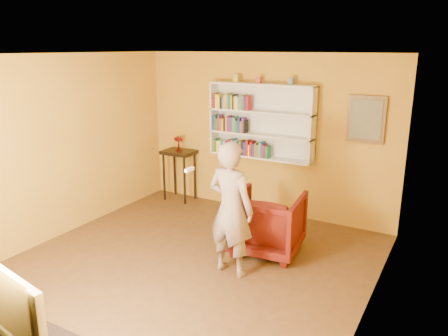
{
  "coord_description": "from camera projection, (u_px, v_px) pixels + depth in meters",
  "views": [
    {
      "loc": [
        2.97,
        -4.13,
        2.79
      ],
      "look_at": [
        0.21,
        0.75,
        1.22
      ],
      "focal_mm": 35.0,
      "sensor_mm": 36.0,
      "label": 1
    }
  ],
  "objects": [
    {
      "name": "room_shell",
      "position": [
        179.0,
        196.0,
        5.34
      ],
      "size": [
        5.3,
        5.8,
        2.88
      ],
      "color": "#492F17",
      "rests_on": "ground"
    },
    {
      "name": "bookshelf",
      "position": [
        262.0,
        121.0,
        7.21
      ],
      "size": [
        1.8,
        0.29,
        1.23
      ],
      "color": "silver",
      "rests_on": "room_shell"
    },
    {
      "name": "books_row_lower",
      "position": [
        241.0,
        148.0,
        7.4
      ],
      "size": [
        1.05,
        0.19,
        0.27
      ],
      "color": "brown",
      "rests_on": "bookshelf"
    },
    {
      "name": "books_row_middle",
      "position": [
        230.0,
        124.0,
        7.4
      ],
      "size": [
        0.62,
        0.19,
        0.27
      ],
      "color": "#222A9E",
      "rests_on": "bookshelf"
    },
    {
      "name": "books_row_upper",
      "position": [
        233.0,
        102.0,
        7.28
      ],
      "size": [
        0.68,
        0.19,
        0.26
      ],
      "color": "#5D236B",
      "rests_on": "bookshelf"
    },
    {
      "name": "ornament_left",
      "position": [
        236.0,
        79.0,
        7.19
      ],
      "size": [
        0.09,
        0.09,
        0.12
      ],
      "primitive_type": "cube",
      "color": "gold",
      "rests_on": "bookshelf"
    },
    {
      "name": "ornament_centre",
      "position": [
        259.0,
        80.0,
        7.0
      ],
      "size": [
        0.08,
        0.08,
        0.11
      ],
      "primitive_type": "cube",
      "color": "#A93F38",
      "rests_on": "bookshelf"
    },
    {
      "name": "ornament_right",
      "position": [
        291.0,
        81.0,
        6.74
      ],
      "size": [
        0.08,
        0.08,
        0.11
      ],
      "primitive_type": "cube",
      "color": "slate",
      "rests_on": "bookshelf"
    },
    {
      "name": "framed_painting",
      "position": [
        366.0,
        119.0,
        6.42
      ],
      "size": [
        0.55,
        0.05,
        0.7
      ],
      "color": "brown",
      "rests_on": "room_shell"
    },
    {
      "name": "console_table",
      "position": [
        179.0,
        159.0,
        8.05
      ],
      "size": [
        0.58,
        0.44,
        0.94
      ],
      "color": "black",
      "rests_on": "ground"
    },
    {
      "name": "ruby_lustre",
      "position": [
        178.0,
        140.0,
        7.96
      ],
      "size": [
        0.17,
        0.17,
        0.26
      ],
      "color": "maroon",
      "rests_on": "console_table"
    },
    {
      "name": "armchair",
      "position": [
        267.0,
        223.0,
        6.05
      ],
      "size": [
        1.01,
        1.03,
        0.85
      ],
      "primitive_type": "imported",
      "rotation": [
        0.0,
        0.0,
        3.25
      ],
      "color": "#420604",
      "rests_on": "ground"
    },
    {
      "name": "person",
      "position": [
        231.0,
        209.0,
        5.36
      ],
      "size": [
        0.66,
        0.46,
        1.71
      ],
      "primitive_type": "imported",
      "rotation": [
        0.0,
        0.0,
        3.05
      ],
      "color": "#80695E",
      "rests_on": "ground"
    },
    {
      "name": "game_remote",
      "position": [
        189.0,
        170.0,
        5.05
      ],
      "size": [
        0.04,
        0.15,
        0.04
      ],
      "primitive_type": "cube",
      "color": "white",
      "rests_on": "person"
    },
    {
      "name": "television",
      "position": [
        21.0,
        300.0,
        3.49
      ],
      "size": [
        1.15,
        0.35,
        0.66
      ],
      "primitive_type": "imported",
      "rotation": [
        0.0,
        0.0,
        -0.18
      ],
      "color": "black",
      "rests_on": "tv_cabinet"
    }
  ]
}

